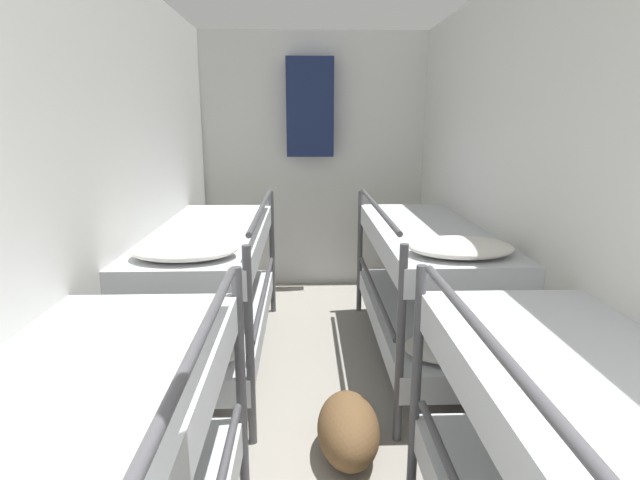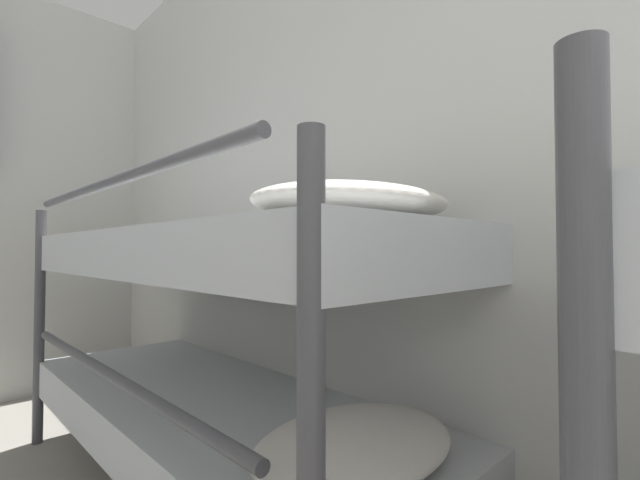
% 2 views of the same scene
% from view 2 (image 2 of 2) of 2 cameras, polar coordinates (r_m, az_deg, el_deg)
% --- Properties ---
extents(wall_right, '(0.06, 5.52, 2.46)m').
position_cam_2_polar(wall_right, '(1.28, 27.36, 14.69)').
color(wall_right, silver).
rests_on(wall_right, ground_plane).
extents(bunk_stack_right_far, '(0.72, 1.89, 1.10)m').
position_cam_2_polar(bunk_stack_right_far, '(1.58, -13.74, -11.91)').
color(bunk_stack_right_far, '#4C4C51').
rests_on(bunk_stack_right_far, ground_plane).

